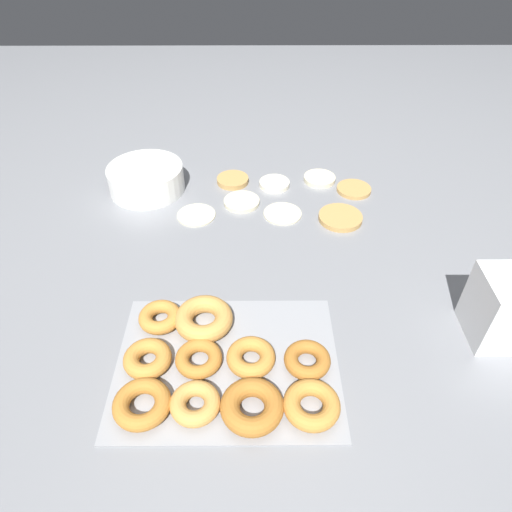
{
  "coord_description": "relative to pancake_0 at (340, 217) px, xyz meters",
  "views": [
    {
      "loc": [
        -0.06,
        -0.89,
        0.7
      ],
      "look_at": [
        -0.05,
        -0.13,
        0.04
      ],
      "focal_mm": 32.0,
      "sensor_mm": 36.0,
      "label": 1
    }
  ],
  "objects": [
    {
      "name": "pancake_1",
      "position": [
        -0.28,
        0.18,
        0.0
      ],
      "size": [
        0.09,
        0.09,
        0.01
      ],
      "primitive_type": "cylinder",
      "color": "tan",
      "rests_on": "ground_plane"
    },
    {
      "name": "batter_bowl",
      "position": [
        -0.52,
        0.14,
        0.03
      ],
      "size": [
        0.21,
        0.21,
        0.07
      ],
      "color": "white",
      "rests_on": "ground_plane"
    },
    {
      "name": "pancake_5",
      "position": [
        -0.03,
        0.19,
        -0.0
      ],
      "size": [
        0.09,
        0.09,
        0.01
      ],
      "primitive_type": "cylinder",
      "color": "beige",
      "rests_on": "ground_plane"
    },
    {
      "name": "pancake_3",
      "position": [
        -0.25,
        0.07,
        -0.0
      ],
      "size": [
        0.1,
        0.1,
        0.01
      ],
      "primitive_type": "cylinder",
      "color": "beige",
      "rests_on": "ground_plane"
    },
    {
      "name": "ground_plane",
      "position": [
        -0.16,
        -0.06,
        -0.01
      ],
      "size": [
        3.0,
        3.0,
        0.0
      ],
      "primitive_type": "plane",
      "color": "gray"
    },
    {
      "name": "pancake_4",
      "position": [
        -0.15,
        0.02,
        -0.0
      ],
      "size": [
        0.1,
        0.1,
        0.01
      ],
      "primitive_type": "cylinder",
      "color": "beige",
      "rests_on": "ground_plane"
    },
    {
      "name": "pancake_0",
      "position": [
        0.0,
        0.0,
        0.0
      ],
      "size": [
        0.11,
        0.11,
        0.01
      ],
      "primitive_type": "cylinder",
      "color": "tan",
      "rests_on": "ground_plane"
    },
    {
      "name": "pancake_7",
      "position": [
        -0.16,
        0.16,
        0.0
      ],
      "size": [
        0.09,
        0.09,
        0.01
      ],
      "primitive_type": "cylinder",
      "color": "silver",
      "rests_on": "ground_plane"
    },
    {
      "name": "container_stack",
      "position": [
        0.25,
        -0.37,
        0.06
      ],
      "size": [
        0.11,
        0.11,
        0.14
      ],
      "color": "white",
      "rests_on": "ground_plane"
    },
    {
      "name": "donut_tray",
      "position": [
        -0.28,
        -0.46,
        0.01
      ],
      "size": [
        0.41,
        0.31,
        0.04
      ],
      "color": "#93969B",
      "rests_on": "ground_plane"
    },
    {
      "name": "pancake_6",
      "position": [
        0.06,
        0.13,
        -0.0
      ],
      "size": [
        0.09,
        0.09,
        0.01
      ],
      "primitive_type": "cylinder",
      "color": "tan",
      "rests_on": "ground_plane"
    },
    {
      "name": "pancake_2",
      "position": [
        -0.37,
        0.02,
        -0.0
      ],
      "size": [
        0.1,
        0.1,
        0.01
      ],
      "primitive_type": "cylinder",
      "color": "beige",
      "rests_on": "ground_plane"
    }
  ]
}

